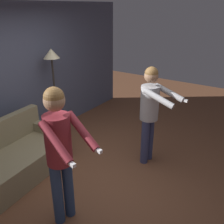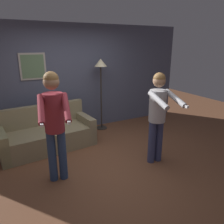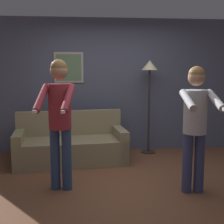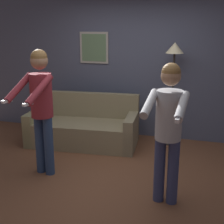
% 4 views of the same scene
% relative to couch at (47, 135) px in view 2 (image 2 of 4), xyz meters
% --- Properties ---
extents(ground_plane, '(12.00, 12.00, 0.00)m').
position_rel_couch_xyz_m(ground_plane, '(0.78, -1.16, -0.28)').
color(ground_plane, brown).
extents(back_wall_assembly, '(6.40, 0.09, 2.60)m').
position_rel_couch_xyz_m(back_wall_assembly, '(0.77, 0.76, 1.03)').
color(back_wall_assembly, '#51576E').
rests_on(back_wall_assembly, ground_plane).
extents(couch, '(1.97, 1.02, 0.87)m').
position_rel_couch_xyz_m(couch, '(0.00, 0.00, 0.00)').
color(couch, gray).
rests_on(couch, ground_plane).
extents(torchiere_lamp, '(0.31, 0.31, 1.79)m').
position_rel_couch_xyz_m(torchiere_lamp, '(1.49, 0.46, 1.18)').
color(torchiere_lamp, '#332D28').
rests_on(torchiere_lamp, ground_plane).
extents(person_standing_left, '(0.52, 0.70, 1.76)m').
position_rel_couch_xyz_m(person_standing_left, '(-0.10, -1.27, 0.79)').
color(person_standing_left, navy).
rests_on(person_standing_left, ground_plane).
extents(person_standing_right, '(0.46, 0.71, 1.67)m').
position_rel_couch_xyz_m(person_standing_right, '(1.66, -1.55, 0.73)').
color(person_standing_right, '#3A416E').
rests_on(person_standing_right, ground_plane).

